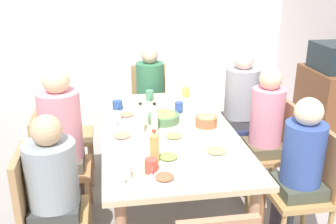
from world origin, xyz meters
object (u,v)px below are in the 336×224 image
bowl_1 (206,120)px  cup_3 (150,95)px  plate_3 (122,137)px  microwave (334,57)px  bottle_1 (141,119)px  cup_5 (151,166)px  plate_2 (127,116)px  bottle_2 (155,118)px  cup_7 (179,107)px  person_7 (63,132)px  cup_1 (117,117)px  plate_4 (174,137)px  cup_0 (186,92)px  person_1 (240,100)px  person_5 (265,126)px  chair_1 (247,119)px  plate_0 (216,152)px  bowl_0 (163,117)px  chair_3 (310,185)px  chair_0 (42,208)px  plate_1 (168,158)px  cup_4 (118,105)px  cup_6 (124,172)px  chair_6 (62,130)px  cup_2 (200,142)px  bottle_0 (154,148)px  chair_7 (54,162)px  side_cabinet (326,110)px  dining_table (168,138)px  person_3 (300,164)px  person_0 (55,183)px  plate_5 (165,179)px  person_4 (150,89)px

bowl_1 → cup_3: (-0.71, -0.38, -0.00)m
plate_3 → microwave: 2.49m
bottle_1 → cup_5: bearing=0.7°
plate_2 → bowl_1: (0.29, 0.62, 0.03)m
bottle_2 → cup_7: bearing=146.1°
plate_2 → plate_3: 0.44m
person_7 → cup_1: size_ratio=10.81×
plate_4 → cup_0: bearing=163.5°
person_1 → person_5: bearing=-0.3°
chair_1 → cup_3: chair_1 is taller
bowl_1 → cup_1: bearing=-104.4°
person_1 → plate_0: person_1 is taller
cup_5 → bowl_0: bearing=166.4°
chair_3 → person_7: 1.83m
chair_0 → plate_1: bearing=98.4°
cup_3 → microwave: size_ratio=0.23×
cup_7 → bottle_1: size_ratio=0.43×
chair_1 → cup_4: chair_1 is taller
cup_5 → cup_6: same height
chair_0 → plate_4: chair_0 is taller
chair_6 → cup_1: 0.70m
plate_1 → cup_2: (-0.16, 0.26, 0.02)m
person_1 → plate_3: 1.39m
bottle_1 → cup_3: bearing=168.7°
plate_0 → bottle_0: bearing=-79.1°
chair_7 → cup_4: bearing=135.4°
bottle_0 → side_cabinet: bottle_0 is taller
cup_3 → cup_4: size_ratio=0.89×
chair_1 → plate_1: size_ratio=3.96×
dining_table → bowl_1: bowl_1 is taller
person_3 → person_0: bearing=-90.0°
cup_5 → cup_0: bearing=160.5°
plate_3 → cup_2: cup_2 is taller
plate_0 → plate_5: 0.50m
chair_0 → cup_6: (0.07, 0.52, 0.26)m
plate_3 → cup_1: 0.33m
bottle_0 → microwave: (-1.44, 2.07, 0.20)m
person_7 → cup_3: size_ratio=11.35×
plate_0 → plate_2: same height
person_0 → side_cabinet: 3.10m
cup_1 → cup_7: 0.57m
plate_3 → chair_7: bearing=-102.0°
person_4 → plate_1: 1.73m
microwave → cup_7: bearing=-73.7°
chair_1 → plate_5: size_ratio=4.27×
person_5 → plate_0: 0.72m
person_3 → cup_4: bearing=-134.4°
person_5 → cup_7: (-0.38, -0.65, 0.07)m
cup_2 → person_4: bearing=-173.5°
dining_table → cup_0: (-0.80, 0.30, 0.12)m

